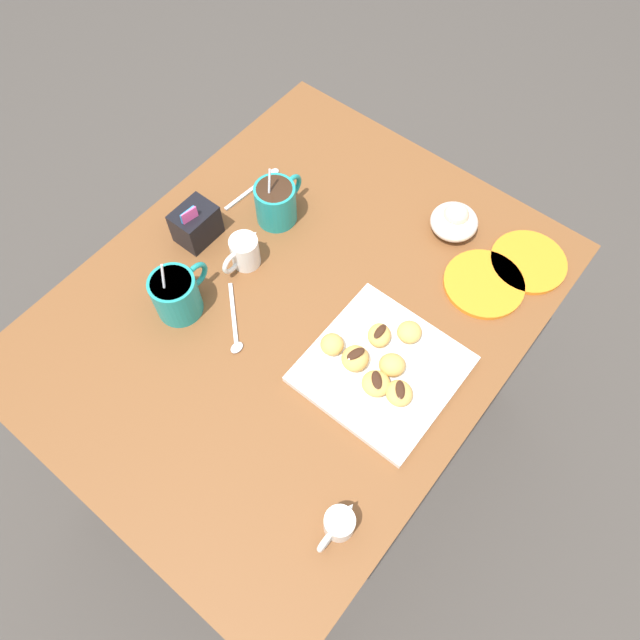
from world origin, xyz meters
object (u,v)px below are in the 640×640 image
at_px(ice_cream_bowl, 454,220).
at_px(beignet_1, 332,344).
at_px(sugar_caddy, 196,224).
at_px(beignet_5, 399,393).
at_px(pastry_plate_square, 382,369).
at_px(dining_table, 298,336).
at_px(beignet_4, 376,384).
at_px(coffee_mug_teal_left, 176,294).
at_px(saucer_orange_left, 528,262).
at_px(chocolate_sauce_pitcher, 339,524).
at_px(saucer_orange_right, 484,284).
at_px(beignet_6, 409,332).
at_px(coffee_mug_teal_right, 276,202).
at_px(beignet_2, 355,358).
at_px(beignet_0, 379,335).
at_px(cream_pitcher_white, 244,251).
at_px(beignet_3, 392,366).

height_order(ice_cream_bowl, beignet_1, ice_cream_bowl).
distance_m(sugar_caddy, beignet_5, 0.56).
bearing_deg(pastry_plate_square, dining_table, 88.20).
bearing_deg(beignet_4, coffee_mug_teal_left, 103.54).
bearing_deg(saucer_orange_left, chocolate_sauce_pitcher, -178.62).
bearing_deg(saucer_orange_right, beignet_4, 173.50).
relative_size(beignet_4, beignet_6, 1.10).
distance_m(pastry_plate_square, saucer_orange_left, 0.41).
xyz_separation_m(coffee_mug_teal_right, beignet_5, (-0.19, -0.46, -0.02)).
bearing_deg(saucer_orange_right, saucer_orange_left, -22.90).
bearing_deg(saucer_orange_left, beignet_6, 162.86).
relative_size(dining_table, chocolate_sauce_pitcher, 11.47).
bearing_deg(dining_table, ice_cream_bowl, -21.57).
distance_m(chocolate_sauce_pitcher, beignet_2, 0.30).
bearing_deg(ice_cream_bowl, beignet_0, -173.58).
distance_m(coffee_mug_teal_right, beignet_1, 0.35).
distance_m(dining_table, coffee_mug_teal_right, 0.30).
relative_size(cream_pitcher_white, beignet_3, 2.08).
relative_size(coffee_mug_teal_right, beignet_4, 2.69).
relative_size(sugar_caddy, chocolate_sauce_pitcher, 1.15).
xyz_separation_m(beignet_1, beignet_5, (-0.00, -0.16, -0.00)).
bearing_deg(saucer_orange_right, coffee_mug_teal_right, 106.23).
relative_size(beignet_0, beignet_1, 1.14).
bearing_deg(coffee_mug_teal_left, pastry_plate_square, -70.68).
height_order(pastry_plate_square, beignet_2, beignet_2).
bearing_deg(coffee_mug_teal_left, chocolate_sauce_pitcher, -105.28).
height_order(pastry_plate_square, chocolate_sauce_pitcher, chocolate_sauce_pitcher).
bearing_deg(beignet_2, beignet_0, -4.38).
distance_m(saucer_orange_right, beignet_5, 0.32).
height_order(coffee_mug_teal_right, beignet_4, coffee_mug_teal_right).
bearing_deg(beignet_3, pastry_plate_square, 109.12).
distance_m(dining_table, beignet_6, 0.29).
bearing_deg(beignet_1, saucer_orange_left, -24.63).
height_order(coffee_mug_teal_left, beignet_0, coffee_mug_teal_left).
xyz_separation_m(saucer_orange_left, beignet_5, (-0.43, 0.04, 0.03)).
relative_size(beignet_3, beignet_4, 0.93).
relative_size(chocolate_sauce_pitcher, saucer_orange_left, 0.57).
bearing_deg(coffee_mug_teal_right, cream_pitcher_white, -168.63).
bearing_deg(dining_table, coffee_mug_teal_left, 129.58).
xyz_separation_m(chocolate_sauce_pitcher, beignet_1, (0.25, 0.21, 0.00)).
xyz_separation_m(coffee_mug_teal_left, beignet_1, (0.11, -0.30, -0.02)).
bearing_deg(cream_pitcher_white, beignet_3, -92.86).
relative_size(coffee_mug_teal_right, chocolate_sauce_pitcher, 1.57).
height_order(coffee_mug_teal_left, sugar_caddy, coffee_mug_teal_left).
bearing_deg(saucer_orange_right, dining_table, 136.10).
distance_m(cream_pitcher_white, saucer_orange_left, 0.60).
xyz_separation_m(sugar_caddy, beignet_0, (0.03, -0.46, -0.01)).
xyz_separation_m(beignet_0, beignet_1, (-0.07, 0.06, 0.00)).
bearing_deg(cream_pitcher_white, beignet_4, -99.61).
bearing_deg(beignet_5, beignet_3, 50.36).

